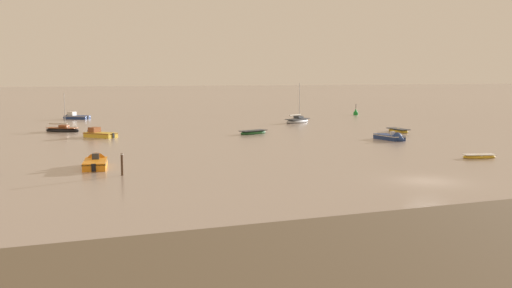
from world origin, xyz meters
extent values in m
plane|color=gray|center=(0.00, 0.00, 0.00)|extent=(800.00, 800.00, 0.00)
cube|color=gold|center=(-18.13, 39.45, 0.20)|extent=(3.90, 4.16, 0.79)
cone|color=gold|center=(-19.50, 41.05, 0.20)|extent=(2.03, 2.00, 1.59)
cube|color=brown|center=(-18.16, 39.48, 0.50)|extent=(3.99, 4.25, 0.09)
cube|color=brown|center=(-18.75, 40.18, 0.90)|extent=(1.59, 1.56, 0.62)
cube|color=#384751|center=(-19.07, 40.55, 0.95)|extent=(1.06, 0.95, 0.49)
cube|color=black|center=(-16.84, 37.95, 0.32)|extent=(0.40, 0.39, 0.56)
ellipsoid|color=black|center=(-22.03, 49.01, 0.17)|extent=(4.90, 3.98, 0.84)
cube|color=brown|center=(-22.03, 49.01, 0.51)|extent=(4.21, 3.44, 0.08)
cube|color=brown|center=(-21.83, 48.88, 0.74)|extent=(1.44, 1.35, 0.30)
cylinder|color=#B7BABF|center=(-21.66, 48.77, 2.91)|extent=(0.08, 0.08, 4.63)
cylinder|color=beige|center=(-22.54, 49.35, 1.05)|extent=(2.33, 1.63, 0.17)
ellipsoid|color=gray|center=(13.97, 51.21, 0.20)|extent=(5.95, 4.73, 1.02)
cube|color=#33383F|center=(13.97, 51.21, 0.61)|extent=(5.11, 4.10, 0.10)
cube|color=#33383F|center=(14.22, 51.37, 0.90)|extent=(1.74, 1.62, 0.37)
cylinder|color=#B7BABF|center=(14.42, 51.50, 3.51)|extent=(0.10, 0.10, 5.59)
cylinder|color=beige|center=(13.35, 50.81, 1.27)|extent=(2.84, 1.92, 0.20)
ellipsoid|color=gold|center=(19.83, 32.11, 0.15)|extent=(1.51, 4.14, 0.65)
cube|color=#33383F|center=(19.83, 32.11, 0.42)|extent=(1.47, 3.81, 0.09)
cube|color=#33383F|center=(19.83, 32.11, 0.32)|extent=(1.27, 0.29, 0.06)
cube|color=orange|center=(-21.38, 14.92, 0.21)|extent=(2.45, 4.51, 0.84)
cone|color=orange|center=(-21.01, 17.12, 0.21)|extent=(1.88, 1.59, 1.69)
cube|color=#33383F|center=(-21.37, 14.96, 0.53)|extent=(2.50, 4.61, 0.09)
cube|color=#33383F|center=(-21.27, 15.56, 0.86)|extent=(0.61, 0.46, 0.47)
cube|color=black|center=(-21.72, 12.86, 0.34)|extent=(0.37, 0.31, 0.60)
ellipsoid|color=#23602D|center=(0.83, 36.79, 0.15)|extent=(4.40, 2.78, 0.66)
cube|color=#33383F|center=(0.83, 36.79, 0.43)|extent=(4.08, 2.64, 0.09)
cube|color=#33383F|center=(0.83, 36.79, 0.33)|extent=(0.69, 1.29, 0.07)
ellipsoid|color=gold|center=(12.00, 8.19, 0.11)|extent=(3.28, 1.85, 0.49)
cube|color=silver|center=(12.00, 8.19, 0.32)|extent=(3.03, 1.76, 0.07)
cube|color=silver|center=(12.00, 8.19, 0.25)|extent=(0.44, 0.97, 0.05)
cube|color=navy|center=(-18.28, 72.29, 0.21)|extent=(4.42, 3.94, 0.83)
cone|color=navy|center=(-20.04, 73.62, 0.21)|extent=(2.06, 2.12, 1.66)
cube|color=silver|center=(-18.32, 72.32, 0.52)|extent=(4.52, 4.03, 0.09)
cube|color=silver|center=(-19.09, 72.89, 0.95)|extent=(1.60, 1.66, 0.65)
cube|color=#384751|center=(-19.49, 73.20, 0.99)|extent=(0.94, 1.14, 0.51)
cube|color=black|center=(-16.64, 71.04, 0.33)|extent=(0.41, 0.42, 0.59)
cube|color=navy|center=(13.28, 24.50, 0.19)|extent=(1.96, 4.07, 0.78)
cone|color=navy|center=(13.45, 22.44, 0.19)|extent=(1.65, 1.36, 1.56)
cube|color=silver|center=(13.28, 24.46, 0.49)|extent=(2.00, 4.17, 0.09)
cube|color=silver|center=(13.33, 23.90, 0.80)|extent=(0.54, 0.39, 0.43)
cube|color=black|center=(13.12, 26.43, 0.31)|extent=(0.33, 0.27, 0.55)
cylinder|color=#198C2D|center=(32.55, 64.35, 0.17)|extent=(0.90, 0.90, 0.70)
cone|color=#198C2D|center=(32.55, 64.35, 0.87)|extent=(0.72, 0.72, 0.70)
cylinder|color=black|center=(32.55, 64.35, 1.67)|extent=(0.10, 0.10, 0.90)
cylinder|color=#483323|center=(-19.89, 10.38, 0.74)|extent=(0.18, 0.18, 1.86)
cylinder|color=silver|center=(-19.89, 10.38, 1.62)|extent=(0.22, 0.22, 0.08)
camera|label=1|loc=(-26.41, -34.14, 7.46)|focal=41.41mm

